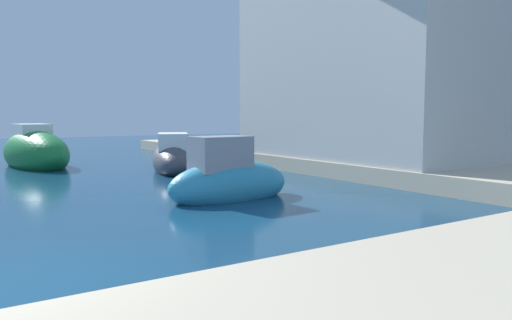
{
  "coord_description": "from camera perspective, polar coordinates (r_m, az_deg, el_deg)",
  "views": [
    {
      "loc": [
        -0.34,
        -6.15,
        1.98
      ],
      "look_at": [
        8.44,
        7.23,
        0.52
      ],
      "focal_mm": 34.84,
      "sensor_mm": 36.0,
      "label": 1
    }
  ],
  "objects": [
    {
      "name": "moored_boat_1",
      "position": [
        11.72,
        -3.18,
        -2.36
      ],
      "size": [
        3.28,
        1.5,
        1.75
      ],
      "rotation": [
        0.0,
        0.0,
        0.06
      ],
      "color": "teal",
      "rests_on": "ground"
    },
    {
      "name": "moored_boat_6",
      "position": [
        18.03,
        -9.51,
        0.2
      ],
      "size": [
        3.07,
        4.69,
        1.64
      ],
      "rotation": [
        0.0,
        0.0,
        1.17
      ],
      "color": "#3F3F47",
      "rests_on": "ground"
    },
    {
      "name": "waterfront_building_main",
      "position": [
        18.57,
        13.61,
        13.99
      ],
      "size": [
        6.21,
        9.42,
        8.61
      ],
      "color": "beige",
      "rests_on": "quay_promenade"
    },
    {
      "name": "moored_boat_3",
      "position": [
        20.96,
        -24.01,
        0.81
      ],
      "size": [
        2.54,
        5.24,
        2.03
      ],
      "rotation": [
        0.0,
        0.0,
        4.83
      ],
      "color": "#197233",
      "rests_on": "ground"
    },
    {
      "name": "quay_promenade",
      "position": [
        7.62,
        5.47,
        -7.95
      ],
      "size": [
        44.0,
        32.0,
        0.5
      ],
      "color": "beige",
      "rests_on": "ground"
    }
  ]
}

